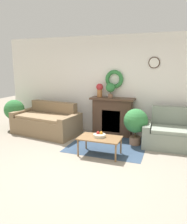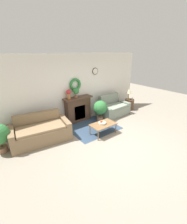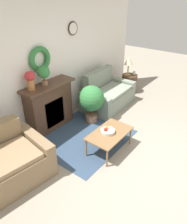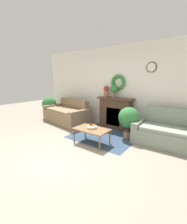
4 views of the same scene
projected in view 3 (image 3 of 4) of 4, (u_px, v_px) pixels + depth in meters
The scene contains 13 objects.
ground_plane at pixel (151, 174), 3.69m from camera, with size 16.00×16.00×0.00m, color gray.
floor_rug at pixel (83, 137), 4.61m from camera, with size 1.80×1.64×0.01m.
wall_back at pixel (39, 67), 4.40m from camera, with size 6.80×0.17×2.70m.
fireplace at pixel (49, 106), 4.70m from camera, with size 1.20×0.41×1.04m.
loveseat_right at pixel (107, 95), 5.72m from camera, with size 1.47×0.92×0.91m.
coffee_table at pixel (109, 134), 4.08m from camera, with size 0.90×0.54×0.40m.
fruit_bowl at pixel (107, 131), 4.05m from camera, with size 0.27×0.27×0.12m.
side_table_by_loveseat at pixel (129, 83), 6.50m from camera, with size 0.45×0.45×0.52m.
table_lamp at pixel (129, 61), 6.15m from camera, with size 0.26×0.26×0.54m.
mug at pixel (134, 73), 6.37m from camera, with size 0.07×0.07×0.10m.
vase_on_mantel_left at pixel (30, 79), 4.08m from camera, with size 0.19×0.19×0.37m.
potted_plant_on_mantel at pixel (43, 73), 4.26m from camera, with size 0.25×0.25×0.40m.
potted_plant_floor_by_loveseat at pixel (91, 100), 4.88m from camera, with size 0.58×0.58×0.89m.
Camera 3 is at (-2.72, -0.86, 2.75)m, focal length 35.00 mm.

